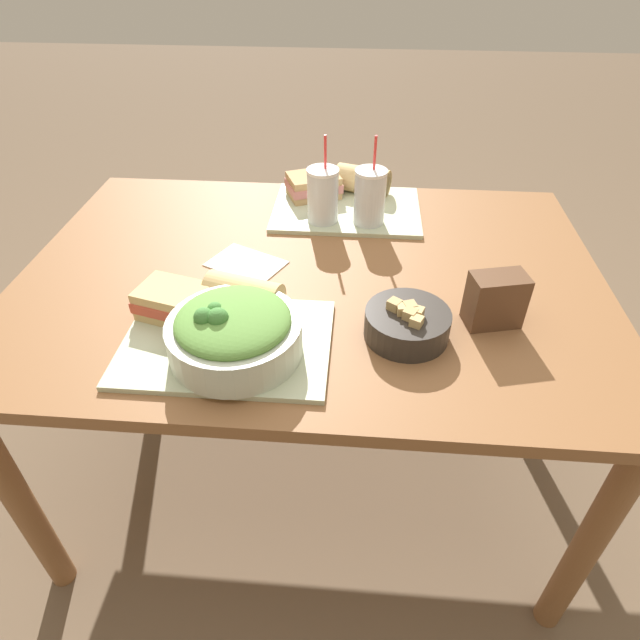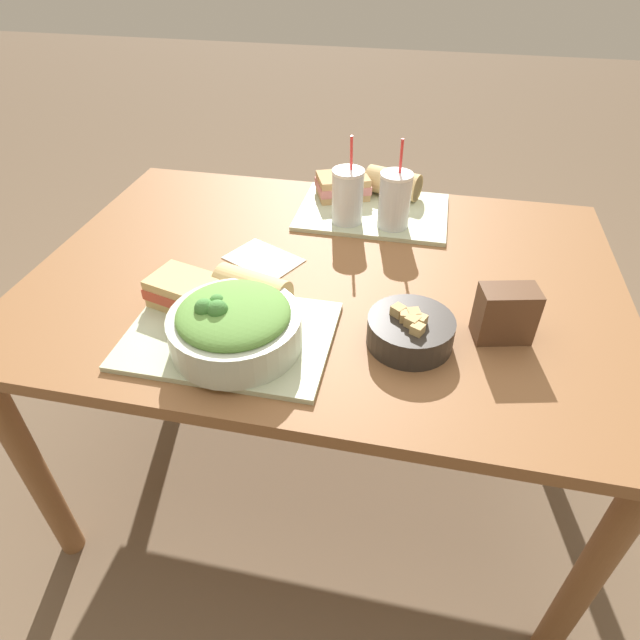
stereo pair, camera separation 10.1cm
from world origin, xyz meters
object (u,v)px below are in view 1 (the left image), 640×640
Objects in this scene: sandwich_far at (314,185)px; drink_cup_dark at (323,197)px; soup_bowl at (407,323)px; baguette_near at (245,295)px; chip_bag at (495,300)px; sandwich_near at (174,301)px; baguette_far at (363,180)px; drink_cup_red at (370,198)px; salad_bowl at (234,331)px; napkin_folded at (246,264)px.

drink_cup_dark is at bearing -98.31° from sandwich_far.
baguette_near is (-0.34, 0.04, 0.02)m from soup_bowl.
chip_bag is (0.42, -0.55, 0.01)m from sandwich_far.
sandwich_near is at bearing 177.78° from soup_bowl.
baguette_near reaches higher than sandwich_near.
sandwich_far is 0.15m from baguette_far.
baguette_far is 0.19m from drink_cup_red.
sandwich_far is at bearing 104.29° from drink_cup_dark.
baguette_far is (0.24, 0.60, 0.00)m from baguette_near.
soup_bowl is 0.66m from sandwich_far.
salad_bowl is at bearing -161.76° from baguette_near.
sandwich_near is 0.98× the size of baguette_far.
drink_cup_red is at bearing 109.55° from chip_bag.
baguette_far is at bearing 98.77° from soup_bowl.
sandwich_near reaches higher than napkin_folded.
baguette_near is 1.03× the size of baguette_far.
drink_cup_red is at bearing -16.05° from baguette_near.
sandwich_near is 0.73m from baguette_far.
chip_bag reaches higher than napkin_folded.
drink_cup_red is (0.02, -0.18, 0.03)m from baguette_far.
drink_cup_dark is at bearing 120.33° from chip_bag.
napkin_folded is (-0.04, 0.20, -0.05)m from baguette_near.
salad_bowl is 1.09× the size of drink_cup_dark.
sandwich_near is at bearing -115.36° from napkin_folded.
baguette_near is at bearing 24.97° from sandwich_near.
sandwich_near is at bearing 166.22° from baguette_far.
salad_bowl is 0.19m from sandwich_near.
drink_cup_dark is at bearing -2.03° from baguette_near.
salad_bowl is 0.70m from sandwich_far.
sandwich_far is 0.75× the size of drink_cup_red.
drink_cup_dark is 1.91× the size of chip_bag.
chip_bag reaches higher than sandwich_near.
baguette_far reaches higher than soup_bowl.
soup_bowl is 0.98× the size of baguette_near.
sandwich_far is 0.22m from drink_cup_red.
salad_bowl is 1.08× the size of drink_cup_red.
sandwich_near is 0.66m from chip_bag.
salad_bowl is 1.52× the size of sandwich_near.
drink_cup_red is (0.26, 0.42, 0.03)m from baguette_near.
drink_cup_red is 0.48m from chip_bag.
baguette_far is 0.73× the size of drink_cup_dark.
sandwich_far is at bearing 82.87° from salad_bowl.
salad_bowl is at bearing -114.43° from drink_cup_red.
baguette_far is 1.38× the size of chip_bag.
sandwich_far is 0.39m from napkin_folded.
baguette_far is at bearing 72.44° from salad_bowl.
soup_bowl is 1.00× the size of baguette_far.
baguette_far is 0.82× the size of napkin_folded.
baguette_far is 0.49m from napkin_folded.
drink_cup_red reaches higher than baguette_near.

